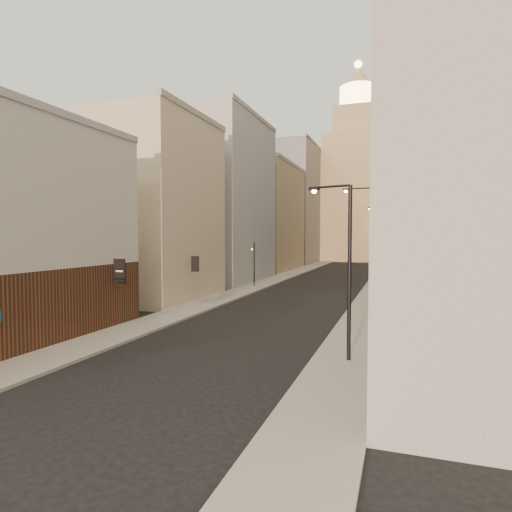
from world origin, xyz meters
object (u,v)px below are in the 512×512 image
(streetlamp_mid, at_px, (368,236))
(traffic_light_right, at_px, (375,253))
(white_tower, at_px, (409,167))
(clock_tower, at_px, (357,183))
(streetlamp_near, at_px, (345,262))
(streetlamp_far, at_px, (383,237))
(traffic_light_left, at_px, (254,257))

(streetlamp_mid, xyz_separation_m, traffic_light_right, (0.16, 9.28, -1.84))
(white_tower, relative_size, streetlamp_mid, 4.18)
(clock_tower, bearing_deg, streetlamp_near, -84.71)
(clock_tower, distance_m, white_tower, 17.83)
(clock_tower, xyz_separation_m, streetlamp_mid, (7.01, -61.24, -11.96))
(streetlamp_far, height_order, traffic_light_right, streetlamp_far)
(streetlamp_near, distance_m, traffic_light_left, 28.56)
(white_tower, xyz_separation_m, traffic_light_right, (-3.83, -37.96, -14.77))
(white_tower, distance_m, traffic_light_right, 40.91)
(traffic_light_left, bearing_deg, white_tower, -110.65)
(streetlamp_mid, height_order, traffic_light_right, streetlamp_mid)
(traffic_light_left, height_order, traffic_light_right, same)
(streetlamp_far, bearing_deg, streetlamp_mid, -70.77)
(clock_tower, height_order, streetlamp_mid, clock_tower)
(streetlamp_mid, bearing_deg, traffic_light_right, 92.17)
(streetlamp_near, height_order, streetlamp_mid, streetlamp_mid)
(streetlamp_near, relative_size, streetlamp_far, 0.83)
(clock_tower, bearing_deg, streetlamp_mid, -83.47)
(streetlamp_near, xyz_separation_m, streetlamp_far, (-0.06, 40.93, 0.92))
(white_tower, bearing_deg, streetlamp_near, -93.08)
(clock_tower, relative_size, streetlamp_mid, 4.52)
(traffic_light_right, bearing_deg, traffic_light_left, 11.15)
(white_tower, height_order, traffic_light_left, white_tower)
(streetlamp_far, bearing_deg, traffic_light_left, -109.71)
(streetlamp_mid, xyz_separation_m, streetlamp_far, (0.36, 21.88, -0.16))
(streetlamp_near, bearing_deg, white_tower, 102.29)
(streetlamp_mid, distance_m, streetlamp_far, 21.88)
(streetlamp_mid, bearing_deg, traffic_light_left, 156.74)
(traffic_light_left, bearing_deg, clock_tower, -94.39)
(white_tower, distance_m, streetlamp_mid, 49.14)
(white_tower, xyz_separation_m, traffic_light_left, (-16.65, -40.95, -15.26))
(streetlamp_mid, relative_size, traffic_light_left, 1.99)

